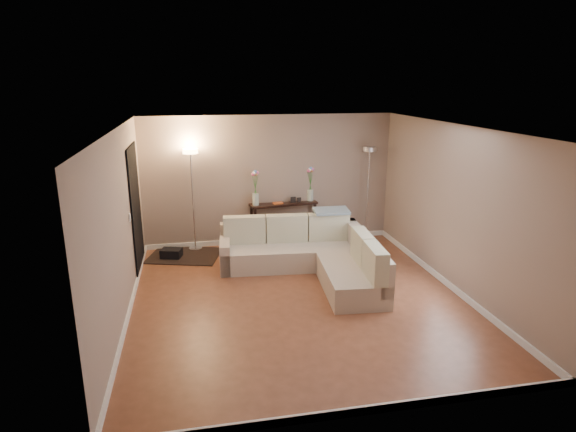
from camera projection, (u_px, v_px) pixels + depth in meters
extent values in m
cube|color=brown|center=(298.00, 299.00, 7.40)|extent=(5.00, 5.50, 0.01)
cube|color=white|center=(299.00, 127.00, 6.69)|extent=(5.00, 5.50, 0.01)
cube|color=gray|center=(269.00, 180.00, 9.65)|extent=(5.00, 0.02, 2.60)
cube|color=gray|center=(363.00, 298.00, 4.44)|extent=(5.00, 0.02, 2.60)
cube|color=gray|center=(120.00, 227.00, 6.58)|extent=(0.02, 5.50, 2.60)
cube|color=gray|center=(455.00, 209.00, 7.51)|extent=(0.02, 5.50, 2.60)
cube|color=white|center=(270.00, 240.00, 9.97)|extent=(5.00, 0.03, 0.10)
cube|color=white|center=(357.00, 411.00, 4.80)|extent=(5.00, 0.03, 0.10)
cube|color=white|center=(130.00, 310.00, 6.92)|extent=(0.03, 5.50, 0.10)
cube|color=white|center=(447.00, 283.00, 7.85)|extent=(0.03, 5.50, 0.10)
cube|color=black|center=(136.00, 210.00, 8.24)|extent=(0.02, 1.20, 2.20)
cube|color=white|center=(130.00, 217.00, 7.41)|extent=(0.02, 0.08, 0.12)
cube|color=#BDAC99|center=(291.00, 255.00, 8.67)|extent=(2.57, 1.06, 0.39)
cube|color=#BDAC99|center=(289.00, 235.00, 8.92)|extent=(2.52, 0.39, 0.54)
cube|color=#BDAC99|center=(225.00, 254.00, 8.52)|extent=(0.24, 0.88, 0.54)
cube|color=#BDAC99|center=(352.00, 280.00, 7.61)|extent=(0.99, 1.61, 0.39)
cube|color=#BDAC99|center=(366.00, 253.00, 7.99)|extent=(0.38, 2.42, 0.54)
cube|color=beige|center=(244.00, 230.00, 8.68)|extent=(0.77, 0.27, 0.50)
cube|color=beige|center=(287.00, 228.00, 8.77)|extent=(0.77, 0.27, 0.50)
cube|color=beige|center=(328.00, 227.00, 8.85)|extent=(0.77, 0.27, 0.50)
cube|color=beige|center=(362.00, 247.00, 7.79)|extent=(0.27, 0.71, 0.50)
cube|color=beige|center=(375.00, 263.00, 7.10)|extent=(0.27, 0.71, 0.50)
cube|color=gray|center=(331.00, 211.00, 8.80)|extent=(0.65, 0.39, 0.08)
cube|color=black|center=(283.00, 204.00, 9.76)|extent=(1.41, 0.54, 0.04)
cube|color=black|center=(255.00, 229.00, 9.54)|extent=(0.05, 0.05, 0.80)
cube|color=black|center=(252.00, 224.00, 9.81)|extent=(0.05, 0.05, 0.80)
cube|color=black|center=(315.00, 223.00, 9.93)|extent=(0.05, 0.05, 0.80)
cube|color=black|center=(310.00, 219.00, 10.20)|extent=(0.05, 0.05, 0.80)
cube|color=black|center=(283.00, 233.00, 9.93)|extent=(1.32, 0.50, 0.03)
cube|color=#BF3333|center=(257.00, 231.00, 9.72)|extent=(0.05, 0.17, 0.20)
cube|color=#3359A5|center=(259.00, 230.00, 9.73)|extent=(0.06, 0.17, 0.22)
cube|color=gold|center=(261.00, 229.00, 9.75)|extent=(0.07, 0.17, 0.24)
cube|color=#3F7F4C|center=(264.00, 230.00, 9.77)|extent=(0.07, 0.17, 0.20)
cube|color=#994C99|center=(266.00, 229.00, 9.78)|extent=(0.05, 0.17, 0.22)
cube|color=orange|center=(268.00, 228.00, 9.79)|extent=(0.06, 0.17, 0.24)
cube|color=#262626|center=(271.00, 229.00, 9.81)|extent=(0.07, 0.17, 0.20)
cube|color=#4C99B2|center=(273.00, 228.00, 9.83)|extent=(0.07, 0.17, 0.22)
cube|color=#B2A58C|center=(276.00, 228.00, 9.84)|extent=(0.05, 0.17, 0.24)
cube|color=brown|center=(278.00, 229.00, 9.86)|extent=(0.06, 0.17, 0.20)
cube|color=navy|center=(280.00, 228.00, 9.87)|extent=(0.07, 0.17, 0.22)
cube|color=gold|center=(282.00, 227.00, 9.88)|extent=(0.07, 0.17, 0.24)
cube|color=black|center=(281.00, 183.00, 9.81)|extent=(0.97, 0.17, 0.76)
cube|color=white|center=(281.00, 183.00, 9.79)|extent=(0.84, 0.12, 0.63)
cube|color=#D55D25|center=(278.00, 203.00, 9.68)|extent=(0.20, 0.15, 0.04)
cube|color=black|center=(293.00, 200.00, 9.74)|extent=(0.11, 0.03, 0.14)
cube|color=black|center=(299.00, 200.00, 9.78)|extent=(0.09, 0.03, 0.12)
cylinder|color=silver|center=(256.00, 200.00, 9.54)|extent=(0.14, 0.14, 0.25)
cylinder|color=#38722D|center=(254.00, 185.00, 9.45)|extent=(0.10, 0.02, 0.44)
sphere|color=#E5598C|center=(253.00, 174.00, 9.38)|extent=(0.08, 0.08, 0.07)
cylinder|color=#38722D|center=(255.00, 185.00, 9.45)|extent=(0.06, 0.02, 0.46)
sphere|color=white|center=(254.00, 173.00, 9.38)|extent=(0.08, 0.08, 0.07)
cylinder|color=#38722D|center=(255.00, 184.00, 9.45)|extent=(0.01, 0.01, 0.49)
sphere|color=#598CE5|center=(255.00, 172.00, 9.38)|extent=(0.08, 0.08, 0.07)
cylinder|color=#38722D|center=(256.00, 185.00, 9.46)|extent=(0.06, 0.02, 0.44)
sphere|color=#E58C4C|center=(256.00, 174.00, 9.40)|extent=(0.08, 0.08, 0.07)
cylinder|color=#38722D|center=(256.00, 185.00, 9.46)|extent=(0.11, 0.02, 0.46)
sphere|color=#D866B2|center=(257.00, 173.00, 9.40)|extent=(0.08, 0.08, 0.07)
cylinder|color=silver|center=(310.00, 195.00, 9.89)|extent=(0.14, 0.14, 0.25)
cylinder|color=#38722D|center=(310.00, 181.00, 9.81)|extent=(0.10, 0.02, 0.44)
sphere|color=#E5598C|center=(309.00, 171.00, 9.74)|extent=(0.08, 0.08, 0.07)
cylinder|color=#38722D|center=(310.00, 181.00, 9.81)|extent=(0.06, 0.02, 0.46)
sphere|color=white|center=(310.00, 170.00, 9.74)|extent=(0.08, 0.08, 0.07)
cylinder|color=#38722D|center=(310.00, 180.00, 9.81)|extent=(0.01, 0.01, 0.49)
sphere|color=#598CE5|center=(311.00, 169.00, 9.74)|extent=(0.08, 0.08, 0.07)
cylinder|color=#38722D|center=(311.00, 181.00, 9.82)|extent=(0.06, 0.02, 0.44)
sphere|color=#E58C4C|center=(312.00, 171.00, 9.76)|extent=(0.08, 0.08, 0.07)
cylinder|color=#38722D|center=(311.00, 181.00, 9.82)|extent=(0.11, 0.02, 0.46)
sphere|color=#D866B2|center=(312.00, 169.00, 9.76)|extent=(0.08, 0.08, 0.07)
cylinder|color=silver|center=(196.00, 249.00, 9.55)|extent=(0.32, 0.32, 0.03)
cylinder|color=silver|center=(193.00, 202.00, 9.29)|extent=(0.03, 0.03, 1.90)
cylinder|color=#FFBF72|center=(190.00, 151.00, 9.02)|extent=(0.35, 0.35, 0.09)
cylinder|color=silver|center=(366.00, 240.00, 10.09)|extent=(0.29, 0.29, 0.03)
cylinder|color=silver|center=(368.00, 196.00, 9.83)|extent=(0.03, 0.03, 1.87)
cylinder|color=silver|center=(370.00, 149.00, 9.57)|extent=(0.31, 0.31, 0.09)
cube|color=black|center=(185.00, 255.00, 9.19)|extent=(1.52, 1.30, 0.02)
cube|color=black|center=(172.00, 255.00, 9.08)|extent=(0.43, 0.35, 0.24)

